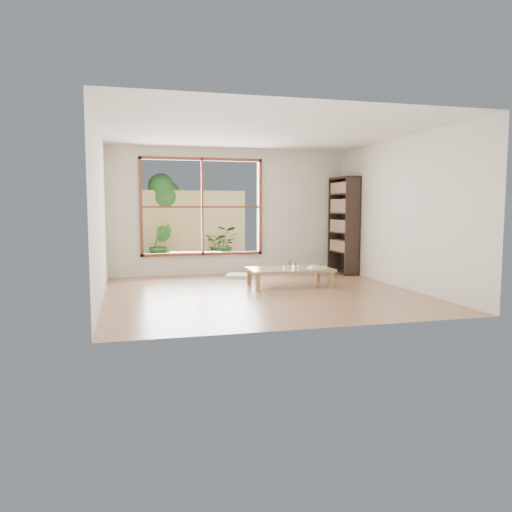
{
  "coord_description": "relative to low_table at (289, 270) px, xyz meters",
  "views": [
    {
      "loc": [
        -2.13,
        -7.81,
        1.41
      ],
      "look_at": [
        0.06,
        0.56,
        0.55
      ],
      "focal_mm": 35.0,
      "sensor_mm": 36.0,
      "label": 1
    }
  ],
  "objects": [
    {
      "name": "ground",
      "position": [
        -0.66,
        -0.53,
        -0.28
      ],
      "size": [
        5.0,
        5.0,
        0.0
      ],
      "primitive_type": "plane",
      "color": "#9B6C4D",
      "rests_on": "ground"
    },
    {
      "name": "low_table",
      "position": [
        0.0,
        0.0,
        0.0
      ],
      "size": [
        1.49,
        0.86,
        0.32
      ],
      "rotation": [
        0.0,
        0.0,
        -0.03
      ],
      "color": "#9C7A4B",
      "rests_on": "ground"
    },
    {
      "name": "floor_cushion",
      "position": [
        -0.63,
        1.29,
        -0.25
      ],
      "size": [
        0.62,
        0.62,
        0.07
      ],
      "primitive_type": "cube",
      "rotation": [
        0.0,
        0.0,
        -0.37
      ],
      "color": "white",
      "rests_on": "ground"
    },
    {
      "name": "bookshelf",
      "position": [
        1.66,
        1.37,
        0.73
      ],
      "size": [
        0.32,
        0.91,
        2.03
      ],
      "primitive_type": "cube",
      "color": "black",
      "rests_on": "ground"
    },
    {
      "name": "glass_tall",
      "position": [
        0.01,
        -0.06,
        0.11
      ],
      "size": [
        0.08,
        0.08,
        0.15
      ],
      "primitive_type": "cylinder",
      "color": "silver",
      "rests_on": "low_table"
    },
    {
      "name": "glass_mid",
      "position": [
        0.14,
        0.02,
        0.09
      ],
      "size": [
        0.07,
        0.07,
        0.1
      ],
      "primitive_type": "cylinder",
      "color": "silver",
      "rests_on": "low_table"
    },
    {
      "name": "glass_short",
      "position": [
        0.11,
        0.17,
        0.08
      ],
      "size": [
        0.07,
        0.07,
        0.09
      ],
      "primitive_type": "cylinder",
      "color": "silver",
      "rests_on": "low_table"
    },
    {
      "name": "glass_small",
      "position": [
        -0.12,
        0.01,
        0.07
      ],
      "size": [
        0.05,
        0.05,
        0.07
      ],
      "primitive_type": "cylinder",
      "color": "silver",
      "rests_on": "low_table"
    },
    {
      "name": "food_tray",
      "position": [
        0.52,
        -0.04,
        0.06
      ],
      "size": [
        0.3,
        0.22,
        0.09
      ],
      "rotation": [
        0.0,
        0.0,
        0.04
      ],
      "color": "white",
      "rests_on": "low_table"
    },
    {
      "name": "deck",
      "position": [
        -1.26,
        3.03,
        -0.28
      ],
      "size": [
        2.8,
        2.0,
        0.05
      ],
      "primitive_type": "cube",
      "color": "#332B25",
      "rests_on": "ground"
    },
    {
      "name": "garden_bench",
      "position": [
        -1.29,
        2.81,
        0.05
      ],
      "size": [
        1.2,
        0.58,
        0.37
      ],
      "rotation": [
        0.0,
        0.0,
        -0.21
      ],
      "color": "black",
      "rests_on": "deck"
    },
    {
      "name": "bamboo_fence",
      "position": [
        -1.26,
        4.03,
        0.62
      ],
      "size": [
        2.8,
        0.06,
        1.8
      ],
      "primitive_type": "cube",
      "color": "tan",
      "rests_on": "ground"
    },
    {
      "name": "shrub_right",
      "position": [
        -0.47,
        3.85,
        0.19
      ],
      "size": [
        0.99,
        0.91,
        0.9
      ],
      "primitive_type": "imported",
      "rotation": [
        0.0,
        0.0,
        -0.3
      ],
      "color": "#245720",
      "rests_on": "deck"
    },
    {
      "name": "shrub_left",
      "position": [
        -2.02,
        3.55,
        0.23
      ],
      "size": [
        0.56,
        0.46,
        0.97
      ],
      "primitive_type": "imported",
      "rotation": [
        0.0,
        0.0,
        -0.06
      ],
      "color": "#245720",
      "rests_on": "deck"
    },
    {
      "name": "garden_tree",
      "position": [
        -1.94,
        4.33,
        1.34
      ],
      "size": [
        1.04,
        0.85,
        2.22
      ],
      "color": "#4C3D2D",
      "rests_on": "ground"
    }
  ]
}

